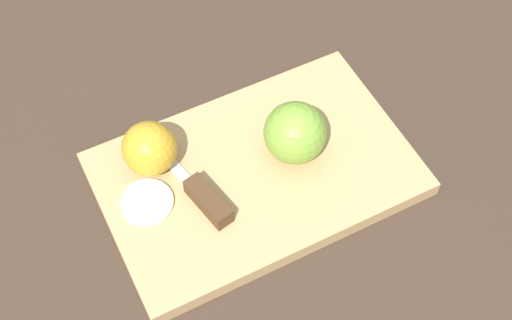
% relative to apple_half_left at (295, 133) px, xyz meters
% --- Properties ---
extents(ground_plane, '(4.00, 4.00, 0.00)m').
position_rel_apple_half_left_xyz_m(ground_plane, '(0.06, -0.01, -0.06)').
color(ground_plane, '#38281E').
extents(cutting_board, '(0.42, 0.31, 0.02)m').
position_rel_apple_half_left_xyz_m(cutting_board, '(0.06, -0.01, -0.05)').
color(cutting_board, tan).
rests_on(cutting_board, ground_plane).
extents(apple_half_left, '(0.08, 0.08, 0.08)m').
position_rel_apple_half_left_xyz_m(apple_half_left, '(0.00, 0.00, 0.00)').
color(apple_half_left, olive).
rests_on(apple_half_left, cutting_board).
extents(apple_half_right, '(0.07, 0.07, 0.07)m').
position_rel_apple_half_left_xyz_m(apple_half_right, '(0.16, -0.09, -0.01)').
color(apple_half_right, gold).
rests_on(apple_half_right, cutting_board).
extents(knife, '(0.03, 0.15, 0.02)m').
position_rel_apple_half_left_xyz_m(knife, '(0.13, -0.00, -0.03)').
color(knife, silver).
rests_on(knife, cutting_board).
extents(apple_slice, '(0.07, 0.07, 0.01)m').
position_rel_apple_half_left_xyz_m(apple_slice, '(0.19, -0.04, -0.04)').
color(apple_slice, beige).
rests_on(apple_slice, cutting_board).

